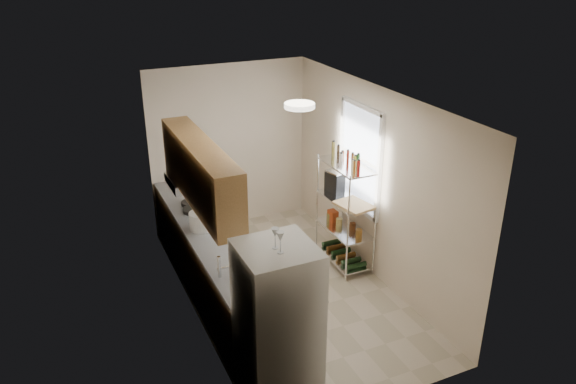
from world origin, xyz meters
name	(u,v)px	position (x,y,z in m)	size (l,w,h in m)	color
room	(288,200)	(0.00, 0.00, 1.30)	(2.52, 4.42, 2.62)	beige
counter_run	(210,259)	(-0.92, 0.44, 0.45)	(0.63, 3.51, 0.90)	tan
upper_cabinets	(200,172)	(-1.05, 0.10, 1.81)	(0.33, 2.20, 0.72)	tan
range_hood	(189,181)	(-1.00, 0.90, 1.39)	(0.50, 0.60, 0.12)	#B7BABC
window	(360,158)	(1.23, 0.35, 1.55)	(0.06, 1.00, 1.46)	white
bakers_rack	(346,192)	(1.00, 0.30, 1.11)	(0.45, 0.90, 1.73)	silver
ceiling_dome	(300,106)	(0.00, -0.30, 2.57)	(0.34, 0.34, 0.06)	white
refrigerator	(278,325)	(-0.87, -1.66, 0.85)	(0.70, 0.70, 1.70)	silver
wine_glass_a	(275,238)	(-0.89, -1.67, 1.80)	(0.07, 0.07, 0.20)	silver
wine_glass_b	(280,242)	(-0.88, -1.76, 1.80)	(0.07, 0.07, 0.21)	silver
rice_cooker	(201,221)	(-1.00, 0.46, 1.01)	(0.28, 0.28, 0.23)	white
frying_pan_large	(193,210)	(-0.95, 1.00, 0.92)	(0.28, 0.28, 0.05)	black
frying_pan_small	(190,203)	(-0.93, 1.22, 0.92)	(0.24, 0.24, 0.05)	black
cutting_board	(354,205)	(0.98, 0.04, 1.03)	(0.37, 0.48, 0.03)	tan
espresso_machine	(335,181)	(1.00, 0.61, 1.16)	(0.17, 0.25, 0.29)	black
storage_bag	(333,216)	(0.95, 0.56, 0.64)	(0.10, 0.15, 0.17)	#9D3613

